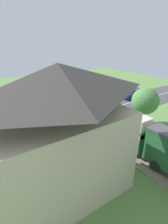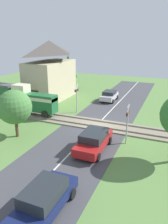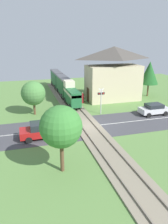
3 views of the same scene
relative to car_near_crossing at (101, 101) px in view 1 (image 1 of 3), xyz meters
The scene contains 12 objects.
ground_plane 5.14m from the car_near_crossing, 16.48° to the left, with size 60.00×60.00×0.00m, color #5B8442.
road_surface 5.14m from the car_near_crossing, 16.48° to the left, with size 48.00×6.40×0.02m.
track_bed 5.13m from the car_near_crossing, 16.48° to the left, with size 2.80×48.00×0.24m.
car_near_crossing is the anchor object (origin of this frame).
car_far_side 14.23m from the car_near_crossing, 11.67° to the left, with size 3.61×1.83×1.40m.
car_behind_queue 7.05m from the car_near_crossing, behind, with size 4.38×1.89×1.54m.
crossing_signal_west_approach 3.22m from the car_near_crossing, 45.55° to the right, with size 0.90×0.18×3.35m.
crossing_signal_east_approach 9.25m from the car_near_crossing, 32.95° to the left, with size 0.90×0.18×3.35m.
station_building 16.31m from the car_near_crossing, 42.66° to the left, with size 8.57×4.40×7.99m.
pedestrian_by_station 12.42m from the car_near_crossing, 56.67° to the left, with size 0.41×0.41×1.66m.
tree_roadside_hedge 7.38m from the car_near_crossing, 92.84° to the left, with size 2.97×2.97×4.22m.
tree_beyond_track 6.58m from the car_near_crossing, 83.57° to the right, with size 2.94×2.94×4.91m.
Camera 1 is at (10.50, 16.85, 8.97)m, focal length 28.00 mm.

